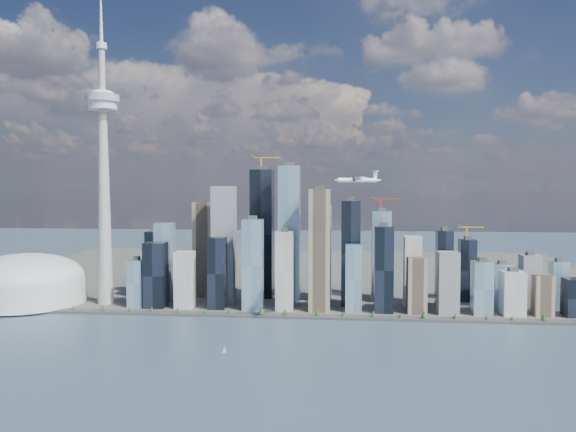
# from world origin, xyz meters

# --- Properties ---
(ground) EXTENTS (4000.00, 4000.00, 0.00)m
(ground) POSITION_xyz_m (0.00, 0.00, 0.00)
(ground) COLOR #304054
(ground) RESTS_ON ground
(seawall) EXTENTS (1100.00, 22.00, 4.00)m
(seawall) POSITION_xyz_m (0.00, 250.00, 2.00)
(seawall) COLOR #383838
(seawall) RESTS_ON ground
(land) EXTENTS (1400.00, 900.00, 3.00)m
(land) POSITION_xyz_m (0.00, 700.00, 1.50)
(land) COLOR #4C4C47
(land) RESTS_ON ground
(shoreline_trees) EXTENTS (960.53, 7.20, 8.80)m
(shoreline_trees) POSITION_xyz_m (0.00, 250.00, 8.78)
(shoreline_trees) COLOR #3F2D1E
(shoreline_trees) RESTS_ON seawall
(skyscraper_cluster) EXTENTS (736.00, 142.00, 258.67)m
(skyscraper_cluster) POSITION_xyz_m (59.62, 336.82, 80.28)
(skyscraper_cluster) COLOR black
(skyscraper_cluster) RESTS_ON land
(needle_tower) EXTENTS (56.00, 56.00, 550.50)m
(needle_tower) POSITION_xyz_m (-300.00, 310.00, 235.84)
(needle_tower) COLOR #A6A6A1
(needle_tower) RESTS_ON land
(dome_stadium) EXTENTS (200.00, 200.00, 86.00)m
(dome_stadium) POSITION_xyz_m (-440.00, 300.00, 39.44)
(dome_stadium) COLOR silver
(dome_stadium) RESTS_ON land
(airplane) EXTENTS (66.09, 59.10, 16.54)m
(airplane) POSITION_xyz_m (128.56, 158.59, 214.81)
(airplane) COLOR white
(airplane) RESTS_ON ground
(sailboat_west) EXTENTS (6.58, 2.20, 9.11)m
(sailboat_west) POSITION_xyz_m (-36.54, 56.93, 2.92)
(sailboat_west) COLOR silver
(sailboat_west) RESTS_ON ground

